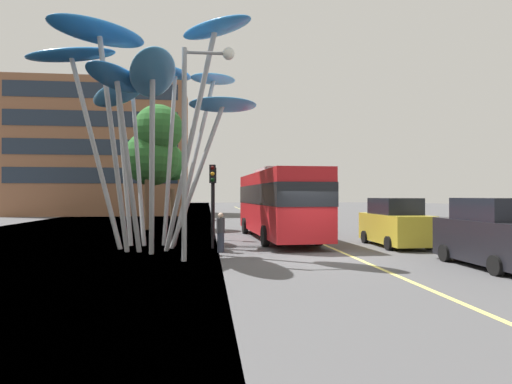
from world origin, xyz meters
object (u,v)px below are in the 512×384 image
red_bus (278,201)px  traffic_light_kerb_near (212,188)px  traffic_light_kerb_far (214,188)px  leaf_sculpture (143,84)px  pedestrian (221,232)px  car_parked_near (494,235)px  car_parked_mid (395,224)px  street_lamp (196,123)px

red_bus → traffic_light_kerb_near: 5.14m
red_bus → traffic_light_kerb_far: size_ratio=3.09×
traffic_light_kerb_near → traffic_light_kerb_far: bearing=88.3°
leaf_sculpture → traffic_light_kerb_far: 6.47m
red_bus → pedestrian: size_ratio=7.17×
traffic_light_kerb_near → leaf_sculpture: bearing=179.0°
leaf_sculpture → car_parked_near: size_ratio=2.51×
traffic_light_kerb_far → car_parked_mid: traffic_light_kerb_far is taller
car_parked_mid → pedestrian: 8.09m
traffic_light_kerb_near → car_parked_mid: traffic_light_kerb_near is taller
street_lamp → pedestrian: 4.76m
car_parked_mid → car_parked_near: bearing=-83.5°
traffic_light_kerb_far → car_parked_mid: (8.21, -3.69, -1.69)m
street_lamp → car_parked_mid: bearing=21.4°
traffic_light_kerb_near → car_parked_mid: bearing=-0.2°
car_parked_mid → pedestrian: size_ratio=2.79×
car_parked_mid → street_lamp: (-8.92, -3.49, 3.86)m
leaf_sculpture → traffic_light_kerb_far: size_ratio=2.92×
pedestrian → car_parked_near: bearing=-28.6°
traffic_light_kerb_far → street_lamp: (-0.72, -7.18, 2.17)m
car_parked_near → car_parked_mid: bearing=96.5°
car_parked_near → street_lamp: street_lamp is taller
car_parked_near → pedestrian: bearing=151.4°
pedestrian → red_bus: bearing=57.5°
traffic_light_kerb_far → car_parked_mid: 9.16m
traffic_light_kerb_far → car_parked_near: traffic_light_kerb_far is taller
traffic_light_kerb_near → traffic_light_kerb_far: 3.66m
leaf_sculpture → car_parked_near: (11.98, -6.05, -6.07)m
traffic_light_kerb_far → pedestrian: traffic_light_kerb_far is taller
car_parked_mid → leaf_sculpture: bearing=179.6°
traffic_light_kerb_near → street_lamp: 4.22m
red_bus → car_parked_mid: size_ratio=2.57×
pedestrian → traffic_light_kerb_near: bearing=104.1°
red_bus → traffic_light_kerb_near: size_ratio=3.17×
leaf_sculpture → street_lamp: bearing=-56.5°
leaf_sculpture → traffic_light_kerb_near: 5.37m
street_lamp → red_bus: bearing=60.4°
leaf_sculpture → street_lamp: (2.37, -3.58, -2.23)m
traffic_light_kerb_near → street_lamp: bearing=-99.8°
red_bus → traffic_light_kerb_far: 3.46m
leaf_sculpture → red_bus: bearing=29.5°
leaf_sculpture → street_lamp: 4.84m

